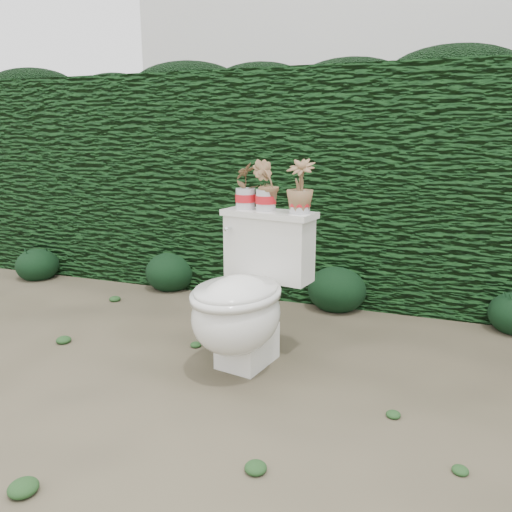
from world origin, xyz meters
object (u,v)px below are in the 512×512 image
(potted_plant_right, at_px, (300,188))
(potted_plant_left, at_px, (245,187))
(toilet, at_px, (245,299))
(potted_plant_center, at_px, (266,187))

(potted_plant_right, bearing_deg, potted_plant_left, 173.08)
(toilet, relative_size, potted_plant_left, 3.34)
(potted_plant_right, bearing_deg, toilet, -133.70)
(toilet, xyz_separation_m, potted_plant_right, (0.22, 0.20, 0.55))
(toilet, distance_m, potted_plant_center, 0.60)
(toilet, distance_m, potted_plant_right, 0.63)
(toilet, distance_m, potted_plant_left, 0.61)
(toilet, height_order, potted_plant_center, potted_plant_center)
(toilet, bearing_deg, potted_plant_left, 121.13)
(potted_plant_left, xyz_separation_m, potted_plant_center, (0.12, -0.02, 0.01))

